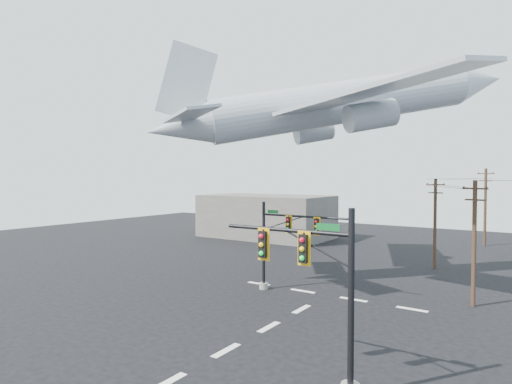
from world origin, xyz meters
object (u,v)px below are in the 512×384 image
Objects in this scene: signal_mast_far at (280,244)px; utility_pole_c at (485,205)px; utility_pole_a at (474,241)px; utility_pole_b at (435,222)px; signal_mast_near at (321,293)px; airliner at (340,104)px.

signal_mast_far is 34.49m from utility_pole_c.
utility_pole_c is at bearing 113.38° from utility_pole_a.
signal_mast_far is 0.85× the size of utility_pole_a.
signal_mast_far is 0.85× the size of utility_pole_b.
utility_pole_c is (2.43, 17.64, 0.65)m from utility_pole_b.
utility_pole_b is at bearing 92.08° from signal_mast_near.
signal_mast_near is at bearing -52.96° from signal_mast_far.
utility_pole_a is 12.06m from utility_pole_b.
airliner is (-10.13, 1.38, 10.16)m from utility_pole_a.
airliner is at bearing 110.61° from signal_mast_near.
utility_pole_a is (12.49, 4.12, 0.75)m from signal_mast_far.
airliner is (-5.49, -9.75, 10.13)m from utility_pole_b.
signal_mast_far is 0.74× the size of utility_pole_c.
airliner is (-7.92, -27.39, 9.49)m from utility_pole_c.
utility_pole_c reaches higher than signal_mast_near.
utility_pole_c is (10.29, 32.89, 1.43)m from signal_mast_far.
utility_pole_b is 15.10m from airliner.
signal_mast_near is at bearing -74.42° from utility_pole_c.
utility_pole_c is at bearing 26.41° from airliner.
signal_mast_near is at bearing -116.85° from airliner.
utility_pole_c is 0.36× the size of airliner.
utility_pole_a reaches higher than signal_mast_far.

